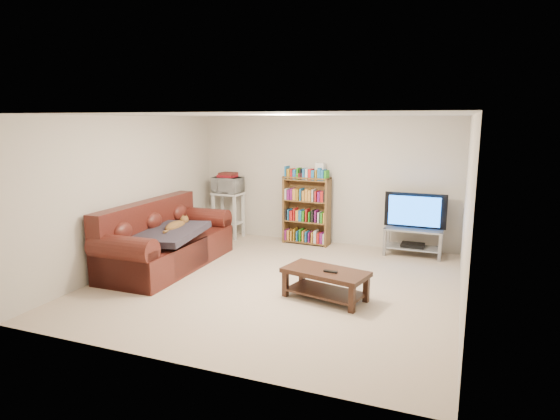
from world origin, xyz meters
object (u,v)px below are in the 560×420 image
at_px(sofa, 164,244).
at_px(coffee_table, 325,279).
at_px(tv_stand, 413,237).
at_px(bookshelf, 307,210).

distance_m(sofa, coffee_table, 2.87).
bearing_deg(tv_stand, sofa, -150.19).
relative_size(sofa, tv_stand, 2.49).
bearing_deg(coffee_table, sofa, -176.06).
height_order(coffee_table, bookshelf, bookshelf).
height_order(sofa, bookshelf, bookshelf).
relative_size(sofa, coffee_table, 2.05).
bearing_deg(tv_stand, coffee_table, -108.37).
height_order(coffee_table, tv_stand, tv_stand).
distance_m(coffee_table, tv_stand, 2.64).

